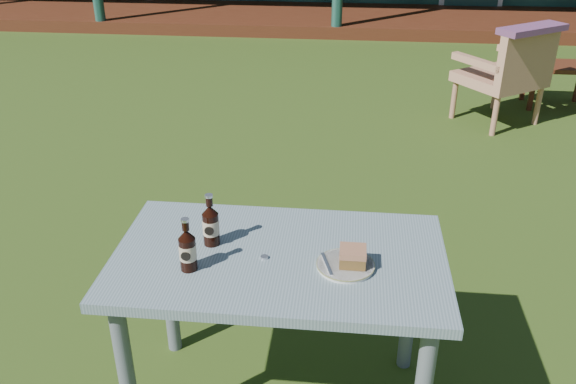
# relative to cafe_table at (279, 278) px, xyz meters

# --- Properties ---
(ground) EXTENTS (80.00, 80.00, 0.00)m
(ground) POSITION_rel_cafe_table_xyz_m (0.00, 1.60, -0.62)
(ground) COLOR #334916
(cafe_table) EXTENTS (1.20, 0.70, 0.72)m
(cafe_table) POSITION_rel_cafe_table_xyz_m (0.00, 0.00, 0.00)
(cafe_table) COLOR slate
(cafe_table) RESTS_ON ground
(plate) EXTENTS (0.20, 0.20, 0.01)m
(plate) POSITION_rel_cafe_table_xyz_m (0.24, -0.05, 0.11)
(plate) COLOR silver
(plate) RESTS_ON cafe_table
(cake_slice) EXTENTS (0.09, 0.09, 0.06)m
(cake_slice) POSITION_rel_cafe_table_xyz_m (0.26, -0.05, 0.15)
(cake_slice) COLOR brown
(cake_slice) RESTS_ON plate
(fork) EXTENTS (0.05, 0.14, 0.00)m
(fork) POSITION_rel_cafe_table_xyz_m (0.17, -0.06, 0.12)
(fork) COLOR silver
(fork) RESTS_ON plate
(cola_bottle_near) EXTENTS (0.06, 0.06, 0.20)m
(cola_bottle_near) POSITION_rel_cafe_table_xyz_m (-0.26, 0.05, 0.18)
(cola_bottle_near) COLOR black
(cola_bottle_near) RESTS_ON cafe_table
(cola_bottle_far) EXTENTS (0.06, 0.06, 0.20)m
(cola_bottle_far) POSITION_rel_cafe_table_xyz_m (-0.30, -0.12, 0.18)
(cola_bottle_far) COLOR black
(cola_bottle_far) RESTS_ON cafe_table
(bottle_cap) EXTENTS (0.03, 0.03, 0.01)m
(bottle_cap) POSITION_rel_cafe_table_xyz_m (-0.05, -0.03, 0.11)
(bottle_cap) COLOR silver
(bottle_cap) RESTS_ON cafe_table
(armchair_left) EXTENTS (0.84, 0.83, 0.83)m
(armchair_left) POSITION_rel_cafe_table_xyz_m (1.54, 3.36, -0.15)
(armchair_left) COLOR tan
(armchair_left) RESTS_ON ground
(floral_throw) EXTENTS (0.62, 0.52, 0.05)m
(floral_throw) POSITION_rel_cafe_table_xyz_m (1.64, 3.23, 0.24)
(floral_throw) COLOR #673960
(floral_throw) RESTS_ON armchair_left
(side_table) EXTENTS (0.60, 0.40, 0.40)m
(side_table) POSITION_rel_cafe_table_xyz_m (2.13, 3.90, -0.28)
(side_table) COLOR #482011
(side_table) RESTS_ON ground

